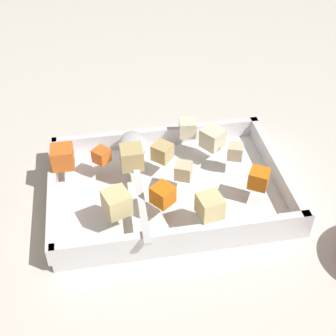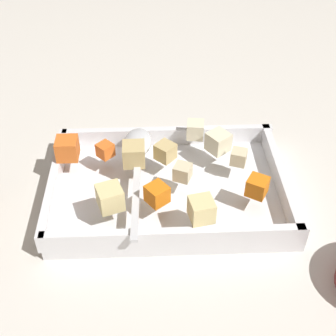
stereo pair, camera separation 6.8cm
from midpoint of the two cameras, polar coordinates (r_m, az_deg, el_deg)
ground_plane at (r=0.72m, az=-2.51°, el=-2.80°), size 4.00×4.00×0.00m
baking_dish at (r=0.71m, az=-2.75°, el=-2.71°), size 0.36×0.24×0.05m
carrot_chunk_corner_nw at (r=0.71m, az=-15.73°, el=1.23°), size 0.03×0.03×0.03m
carrot_chunk_near_left at (r=0.63m, az=-3.74°, el=-3.50°), size 0.04×0.04×0.03m
carrot_chunk_heap_top at (r=0.66m, az=8.43°, el=-1.42°), size 0.04×0.04×0.03m
carrot_chunk_near_right at (r=0.71m, az=-11.05°, el=1.44°), size 0.03×0.03×0.02m
potato_chunk_rim_edge at (r=0.67m, az=-0.95°, el=-0.47°), size 0.03×0.03×0.02m
potato_chunk_far_left at (r=0.71m, az=5.69°, el=1.98°), size 0.03×0.03×0.02m
potato_chunk_heap_side at (r=0.70m, az=-3.48°, el=1.91°), size 0.04×0.04×0.03m
potato_chunk_corner_se at (r=0.62m, az=-9.55°, el=-4.43°), size 0.04×0.04×0.03m
potato_chunk_mid_left at (r=0.75m, az=-0.13°, el=4.94°), size 0.03×0.03×0.03m
potato_chunk_mid_right at (r=0.69m, az=-7.36°, el=1.25°), size 0.03×0.03×0.03m
potato_chunk_center at (r=0.61m, az=2.10°, el=-4.90°), size 0.04×0.04×0.03m
potato_chunk_near_spoon at (r=0.73m, az=2.94°, el=3.65°), size 0.04×0.04×0.03m
serving_spoon at (r=0.72m, az=-7.02°, el=2.09°), size 0.04×0.23×0.02m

